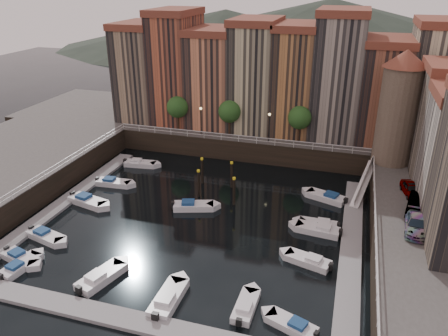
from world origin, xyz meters
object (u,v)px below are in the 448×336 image
(car_a, at_px, (411,190))
(boat_left_1, at_px, (46,236))
(car_b, at_px, (417,205))
(gangway, at_px, (364,182))
(boat_left_0, at_px, (20,258))
(corner_tower, at_px, (399,106))
(car_c, at_px, (416,225))
(boat_left_2, at_px, (87,201))
(mooring_pilings, at_px, (216,180))

(car_a, bearing_deg, boat_left_1, -169.46)
(car_b, bearing_deg, boat_left_1, -151.85)
(gangway, relative_size, boat_left_0, 1.89)
(car_b, bearing_deg, corner_tower, 109.58)
(corner_tower, relative_size, car_a, 3.55)
(boat_left_1, relative_size, car_a, 1.20)
(gangway, height_order, car_c, car_c)
(gangway, height_order, boat_left_2, gangway)
(boat_left_1, relative_size, car_c, 0.98)
(mooring_pilings, height_order, boat_left_0, mooring_pilings)
(mooring_pilings, relative_size, boat_left_2, 1.10)
(car_a, bearing_deg, car_c, -103.42)
(boat_left_0, bearing_deg, boat_left_1, 107.47)
(gangway, relative_size, car_c, 1.75)
(boat_left_2, relative_size, car_c, 1.11)
(car_a, bearing_deg, gangway, 123.70)
(car_a, height_order, car_c, car_c)
(boat_left_0, xyz_separation_m, car_a, (34.95, 18.38, 3.33))
(boat_left_2, height_order, car_c, car_c)
(corner_tower, bearing_deg, gangway, -122.80)
(boat_left_0, distance_m, boat_left_2, 11.50)
(boat_left_0, bearing_deg, boat_left_2, 106.79)
(boat_left_1, bearing_deg, gangway, 45.97)
(boat_left_0, relative_size, car_b, 0.92)
(boat_left_2, relative_size, car_b, 1.10)
(car_a, bearing_deg, boat_left_2, 179.05)
(boat_left_2, bearing_deg, boat_left_1, -76.16)
(car_c, bearing_deg, gangway, 114.73)
(boat_left_0, height_order, car_b, car_b)
(boat_left_0, distance_m, boat_left_1, 3.81)
(mooring_pilings, relative_size, boat_left_1, 1.25)
(car_a, relative_size, car_c, 0.82)
(car_b, relative_size, car_c, 1.01)
(car_b, bearing_deg, car_a, 104.26)
(boat_left_0, distance_m, car_a, 39.63)
(car_a, bearing_deg, corner_tower, 88.73)
(boat_left_1, distance_m, car_c, 35.75)
(boat_left_2, bearing_deg, car_b, 18.16)
(car_a, xyz_separation_m, car_b, (0.21, -3.66, 0.13))
(boat_left_1, bearing_deg, car_c, 25.32)
(corner_tower, distance_m, boat_left_1, 42.02)
(gangway, xyz_separation_m, car_b, (4.82, -8.15, 1.87))
(gangway, bearing_deg, car_a, -44.28)
(boat_left_2, xyz_separation_m, car_a, (35.19, 6.89, 3.26))
(car_c, bearing_deg, boat_left_1, -164.05)
(mooring_pilings, distance_m, car_a, 21.83)
(corner_tower, bearing_deg, car_b, -81.38)
(corner_tower, height_order, mooring_pilings, corner_tower)
(corner_tower, bearing_deg, boat_left_0, -140.53)
(gangway, distance_m, car_b, 9.65)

